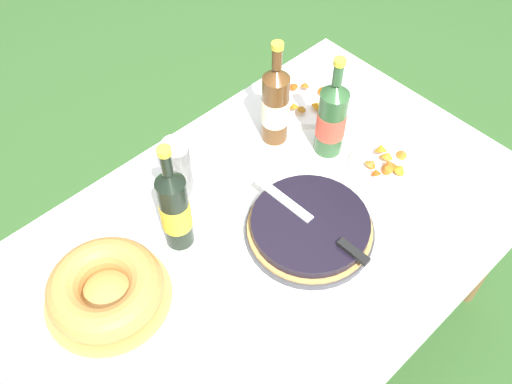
# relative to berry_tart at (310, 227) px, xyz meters

# --- Properties ---
(ground_plane) EXTENTS (16.00, 16.00, 0.00)m
(ground_plane) POSITION_rel_berry_tart_xyz_m (-0.07, 0.08, -0.70)
(ground_plane) COLOR #335B28
(garden_table) EXTENTS (1.44, 0.91, 0.67)m
(garden_table) POSITION_rel_berry_tart_xyz_m (-0.07, 0.08, -0.10)
(garden_table) COLOR brown
(garden_table) RESTS_ON ground_plane
(tablecloth) EXTENTS (1.45, 0.92, 0.10)m
(tablecloth) POSITION_rel_berry_tart_xyz_m (-0.07, 0.08, -0.04)
(tablecloth) COLOR white
(tablecloth) RESTS_ON garden_table
(berry_tart) EXTENTS (0.34, 0.34, 0.06)m
(berry_tart) POSITION_rel_berry_tart_xyz_m (0.00, 0.00, 0.00)
(berry_tart) COLOR #38383D
(berry_tart) RESTS_ON tablecloth
(serving_knife) EXTENTS (0.04, 0.38, 0.01)m
(serving_knife) POSITION_rel_berry_tart_xyz_m (0.00, -0.03, 0.04)
(serving_knife) COLOR silver
(serving_knife) RESTS_ON berry_tart
(bundt_cake) EXTENTS (0.31, 0.31, 0.09)m
(bundt_cake) POSITION_rel_berry_tart_xyz_m (-0.50, 0.20, 0.02)
(bundt_cake) COLOR tan
(bundt_cake) RESTS_ON tablecloth
(cup_stack) EXTENTS (0.07, 0.07, 0.20)m
(cup_stack) POSITION_rel_berry_tart_xyz_m (-0.16, 0.34, 0.07)
(cup_stack) COLOR white
(cup_stack) RESTS_ON tablecloth
(cider_bottle_green) EXTENTS (0.08, 0.08, 0.33)m
(cider_bottle_green) POSITION_rel_berry_tart_xyz_m (0.26, 0.17, 0.10)
(cider_bottle_green) COLOR #2D562D
(cider_bottle_green) RESTS_ON tablecloth
(cider_bottle_amber) EXTENTS (0.08, 0.08, 0.34)m
(cider_bottle_amber) POSITION_rel_berry_tart_xyz_m (0.18, 0.32, 0.10)
(cider_bottle_amber) COLOR brown
(cider_bottle_amber) RESTS_ON tablecloth
(juice_bottle_red) EXTENTS (0.08, 0.08, 0.35)m
(juice_bottle_red) POSITION_rel_berry_tart_xyz_m (-0.26, 0.22, 0.11)
(juice_bottle_red) COLOR black
(juice_bottle_red) RESTS_ON tablecloth
(snack_plate_near) EXTENTS (0.24, 0.24, 0.05)m
(snack_plate_near) POSITION_rel_berry_tart_xyz_m (0.37, 0.35, -0.02)
(snack_plate_near) COLOR white
(snack_plate_near) RESTS_ON tablecloth
(snack_plate_right) EXTENTS (0.23, 0.23, 0.06)m
(snack_plate_right) POSITION_rel_berry_tart_xyz_m (0.33, 0.00, -0.02)
(snack_plate_right) COLOR white
(snack_plate_right) RESTS_ON tablecloth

